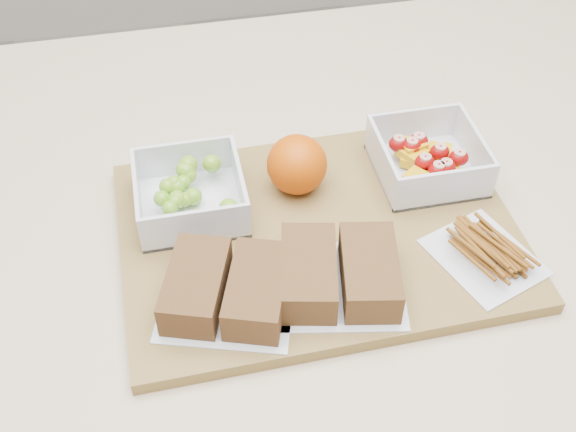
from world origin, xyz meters
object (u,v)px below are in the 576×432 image
fruit_container (427,160)px  sandwich_bag_center (339,273)px  cutting_board (318,234)px  sandwich_bag_left (227,289)px  pretzel_bag (486,250)px  orange (297,165)px  grape_container (192,193)px

fruit_container → sandwich_bag_center: fruit_container is taller
cutting_board → sandwich_bag_left: sandwich_bag_left is taller
pretzel_bag → fruit_container: bearing=96.1°
cutting_board → sandwich_bag_left: 0.14m
cutting_board → orange: (-0.01, 0.07, 0.04)m
sandwich_bag_left → pretzel_bag: sandwich_bag_left is taller
sandwich_bag_left → sandwich_bag_center: size_ratio=1.05×
sandwich_bag_center → pretzel_bag: (0.16, 0.00, -0.01)m
fruit_container → sandwich_bag_center: (-0.14, -0.14, 0.00)m
cutting_board → pretzel_bag: 0.17m
cutting_board → grape_container: size_ratio=3.66×
sandwich_bag_center → pretzel_bag: sandwich_bag_center is taller
cutting_board → orange: 0.08m
sandwich_bag_left → pretzel_bag: 0.27m
orange → sandwich_bag_left: size_ratio=0.43×
grape_container → pretzel_bag: 0.32m
sandwich_bag_left → sandwich_bag_center: bearing=-1.8°
grape_container → orange: (0.12, 0.01, 0.01)m
grape_container → sandwich_bag_left: (0.02, -0.14, -0.00)m
cutting_board → pretzel_bag: size_ratio=3.17×
grape_container → pretzel_bag: bearing=-25.5°
cutting_board → sandwich_bag_center: (0.00, -0.08, 0.03)m
grape_container → fruit_container: (0.27, 0.00, -0.00)m
fruit_container → orange: orange is taller
sandwich_bag_left → orange: bearing=55.3°
sandwich_bag_center → sandwich_bag_left: bearing=178.2°
sandwich_bag_center → pretzel_bag: bearing=1.8°
grape_container → sandwich_bag_left: 0.14m
orange → pretzel_bag: size_ratio=0.51×
fruit_container → orange: 0.15m
sandwich_bag_center → grape_container: bearing=132.3°
fruit_container → sandwich_bag_center: size_ratio=0.78×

